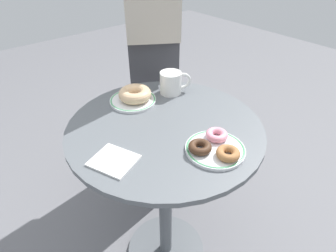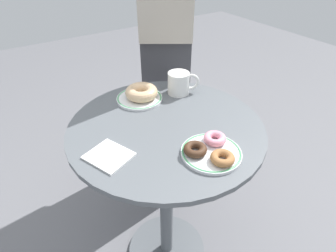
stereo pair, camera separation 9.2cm
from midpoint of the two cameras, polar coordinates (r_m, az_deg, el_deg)
name	(u,v)px [view 2 (the right image)]	position (r m, az deg, el deg)	size (l,w,h in m)	color
ground_plane	(167,251)	(1.54, 1.61, -24.10)	(7.00, 7.00, 0.02)	slate
cafe_table	(166,177)	(1.12, 2.04, -10.44)	(0.67, 0.67, 0.76)	#565B60
plate_left	(140,98)	(1.10, -3.40, 5.57)	(0.18, 0.18, 0.01)	white
plate_right	(211,153)	(0.85, 11.85, -5.43)	(0.18, 0.18, 0.01)	white
donut_glazed	(141,92)	(1.08, -2.97, 6.79)	(0.12, 0.12, 0.04)	#E0B789
donut_cinnamon	(222,158)	(0.81, 14.22, -6.42)	(0.07, 0.07, 0.02)	#A36B3D
donut_pink_frosted	(215,138)	(0.88, 12.47, -2.59)	(0.07, 0.07, 0.02)	pink
donut_chocolate	(195,149)	(0.83, 8.73, -4.81)	(0.07, 0.07, 0.02)	#422819
paper_napkin	(109,156)	(0.84, -8.81, -6.13)	(0.12, 0.11, 0.01)	white
coffee_mug	(180,83)	(1.13, 4.72, 8.60)	(0.09, 0.12, 0.09)	white
person_figure	(166,39)	(1.41, 1.52, 17.23)	(0.47, 0.41, 1.77)	#3D3D42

